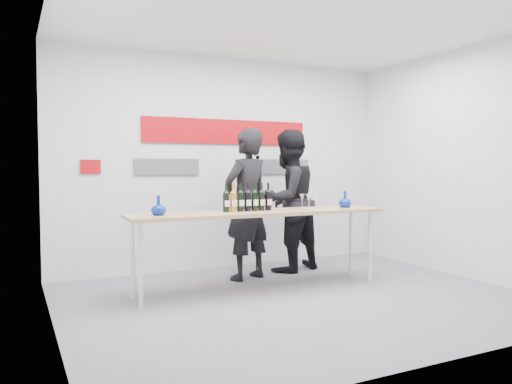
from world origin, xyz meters
TOP-DOWN VIEW (x-y plane):
  - ground at (0.00, 0.00)m, footprint 5.00×5.00m
  - back_wall at (0.00, 2.00)m, footprint 5.00×0.04m
  - signage at (-0.06, 1.97)m, footprint 3.38×0.02m
  - tasting_table at (-0.20, 0.57)m, footprint 3.12×0.71m
  - wine_bottles at (-0.33, 0.63)m, footprint 0.62×0.09m
  - decanter_left at (-1.40, 0.61)m, footprint 0.16×0.16m
  - decanter_right at (1.01, 0.54)m, footprint 0.16×0.16m
  - glasses_left at (-1.02, 0.60)m, footprint 0.17×0.23m
  - glasses_right at (0.60, 0.54)m, footprint 0.46×0.24m
  - presenter_left at (-0.11, 1.12)m, footprint 0.82×0.68m
  - presenter_right at (0.63, 1.34)m, footprint 1.13×0.99m
  - mic_stand at (0.13, 1.30)m, footprint 0.19×0.19m

SIDE VIEW (x-z plane):
  - ground at x=0.00m, z-range 0.00..0.00m
  - mic_stand at x=0.13m, z-range -0.31..1.29m
  - tasting_table at x=-0.20m, z-range 0.39..1.33m
  - presenter_left at x=-0.11m, z-range 0.00..1.94m
  - presenter_right at x=0.63m, z-range 0.00..1.96m
  - glasses_left at x=-1.02m, z-range 0.93..1.11m
  - glasses_right at x=0.60m, z-range 0.93..1.11m
  - decanter_left at x=-1.40m, z-range 0.93..1.15m
  - decanter_right at x=1.01m, z-range 0.93..1.15m
  - wine_bottles at x=-0.33m, z-range 0.93..1.26m
  - back_wall at x=0.00m, z-range 0.00..3.00m
  - signage at x=-0.06m, z-range 1.41..2.20m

